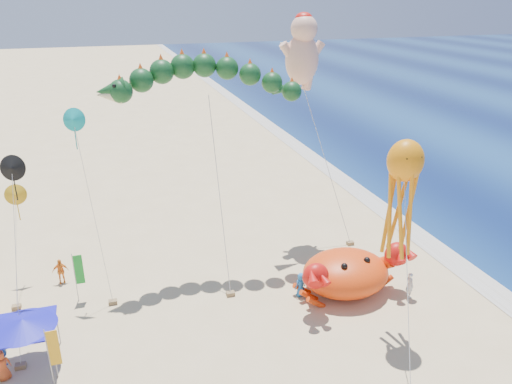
# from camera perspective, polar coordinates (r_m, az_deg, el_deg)

# --- Properties ---
(ground) EXTENTS (320.00, 320.00, 0.00)m
(ground) POSITION_cam_1_polar(r_m,az_deg,el_deg) (31.06, 4.73, -12.11)
(ground) COLOR #D1B784
(ground) RESTS_ON ground
(foam_strip) EXTENTS (320.00, 320.00, 0.00)m
(foam_strip) POSITION_cam_1_polar(r_m,az_deg,el_deg) (36.74, 22.56, -8.08)
(foam_strip) COLOR silver
(foam_strip) RESTS_ON ground
(crab_inflatable) EXTENTS (7.35, 5.21, 3.22)m
(crab_inflatable) POSITION_cam_1_polar(r_m,az_deg,el_deg) (31.37, 10.30, -8.99)
(crab_inflatable) COLOR #E33C0B
(crab_inflatable) RESTS_ON ground
(dragon_kite) EXTENTS (12.60, 6.17, 13.48)m
(dragon_kite) POSITION_cam_1_polar(r_m,az_deg,el_deg) (30.77, -5.84, 12.00)
(dragon_kite) COLOR #103A19
(dragon_kite) RESTS_ON ground
(cherub_kite) EXTENTS (4.30, 4.67, 16.10)m
(cherub_kite) POSITION_cam_1_polar(r_m,az_deg,el_deg) (35.46, 5.36, 15.86)
(cherub_kite) COLOR #F8B797
(cherub_kite) RESTS_ON ground
(octopus_kite) EXTENTS (2.90, 5.98, 10.75)m
(octopus_kite) POSITION_cam_1_polar(r_m,az_deg,el_deg) (25.95, 16.35, 0.18)
(octopus_kite) COLOR orange
(octopus_kite) RESTS_ON ground
(canopy_blue) EXTENTS (3.18, 3.18, 2.71)m
(canopy_blue) POSITION_cam_1_polar(r_m,az_deg,el_deg) (27.36, -25.09, -13.48)
(canopy_blue) COLOR gray
(canopy_blue) RESTS_ON ground
(feather_flags) EXTENTS (5.40, 7.05, 3.20)m
(feather_flags) POSITION_cam_1_polar(r_m,az_deg,el_deg) (28.92, -24.70, -12.39)
(feather_flags) COLOR gray
(feather_flags) RESTS_ON ground
(beachgoers) EXTENTS (27.13, 12.84, 1.89)m
(beachgoers) POSITION_cam_1_polar(r_m,az_deg,el_deg) (28.10, -18.87, -15.39)
(beachgoers) COLOR silver
(beachgoers) RESTS_ON ground
(small_kites) EXTENTS (8.11, 9.46, 11.49)m
(small_kites) POSITION_cam_1_polar(r_m,az_deg,el_deg) (29.67, -25.82, -0.20)
(small_kites) COLOR gold
(small_kites) RESTS_ON ground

